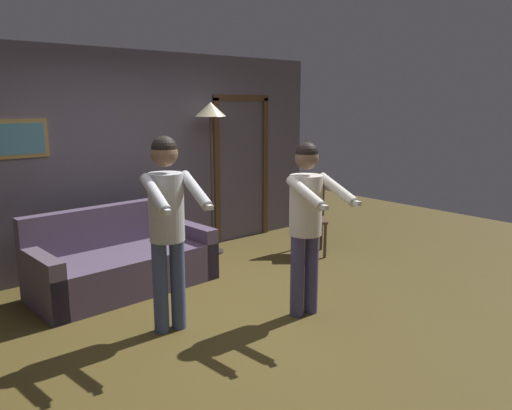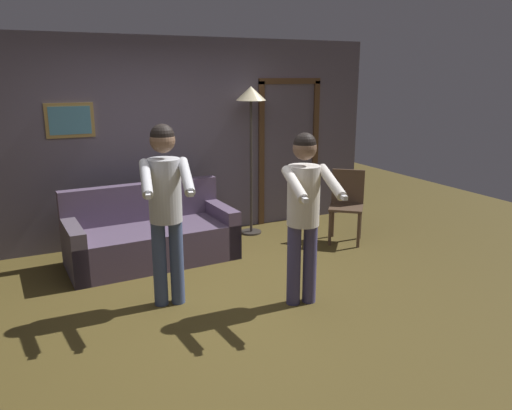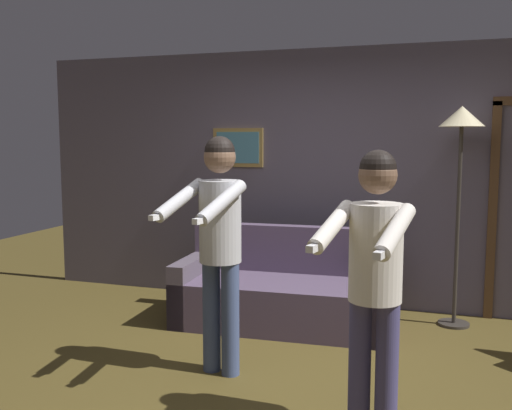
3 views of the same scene
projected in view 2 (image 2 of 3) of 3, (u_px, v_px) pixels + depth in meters
name	position (u px, v px, depth m)	size (l,w,h in m)	color
ground_plane	(215.00, 301.00, 4.85)	(12.00, 12.00, 0.00)	#4E401C
back_wall_assembly	(153.00, 141.00, 6.40)	(6.40, 0.10, 2.60)	#554D5E
couch	(151.00, 238.00, 5.84)	(1.94, 0.93, 0.87)	#53435B
torchiere_lamp	(251.00, 107.00, 6.49)	(0.40, 0.40, 1.98)	#332D28
person_standing_left	(165.00, 199.00, 4.51)	(0.52, 0.73, 1.72)	#3F4E77
person_standing_right	(304.00, 204.00, 4.55)	(0.52, 0.72, 1.64)	#433E6C
dining_chair_distant	(347.00, 201.00, 6.50)	(0.59, 0.59, 0.93)	#4C3828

